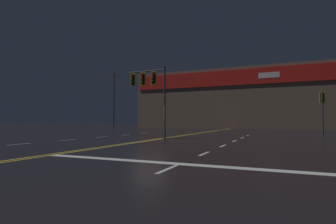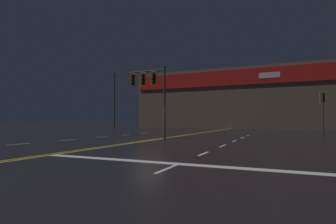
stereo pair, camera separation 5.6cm
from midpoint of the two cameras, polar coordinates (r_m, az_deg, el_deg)
name	(u,v)px [view 2 (the right image)]	position (r m, az deg, el deg)	size (l,w,h in m)	color
ground_plane	(149,140)	(17.56, -4.11, -6.20)	(200.00, 200.00, 0.00)	black
road_markings	(152,143)	(15.65, -3.45, -6.71)	(15.77, 60.00, 0.01)	gold
traffic_signal_median	(148,83)	(19.45, -4.30, 6.21)	(3.14, 0.36, 5.23)	#38383D
traffic_signal_corner_northeast	(323,103)	(26.51, 30.65, 1.65)	(0.42, 0.36, 3.88)	#38383D
building_backdrop	(235,100)	(50.98, 14.43, 2.58)	(36.06, 10.23, 10.57)	brown
utility_pole_row	(225,95)	(44.62, 12.35, 3.71)	(46.38, 0.26, 11.00)	#4C3828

